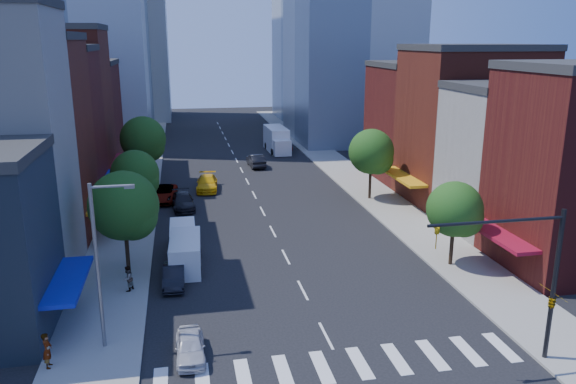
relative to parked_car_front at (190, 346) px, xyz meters
name	(u,v)px	position (x,y,z in m)	size (l,w,h in m)	color
ground	(326,336)	(7.50, 0.79, -0.64)	(220.00, 220.00, 0.00)	black
sidewalk_left	(139,178)	(-5.00, 40.79, -0.56)	(5.00, 120.00, 0.15)	gray
sidewalk_right	(341,169)	(20.00, 40.79, -0.56)	(5.00, 120.00, 0.15)	gray
crosswalk	(341,365)	(7.50, -2.21, -0.63)	(19.00, 3.00, 0.01)	silver
bldg_left_2	(8,143)	(-13.50, 21.29, 7.36)	(12.00, 9.00, 16.00)	#5C1F15
bldg_left_3	(34,133)	(-13.50, 29.79, 6.86)	(12.00, 8.00, 15.00)	#4F1313
bldg_left_4	(52,111)	(-13.50, 38.29, 7.86)	(12.00, 9.00, 17.00)	#5C1F15
bldg_left_5	(69,118)	(-13.50, 47.79, 5.86)	(12.00, 10.00, 13.00)	#4F1313
bldg_right_1	(520,161)	(28.50, 15.79, 5.36)	(12.00, 8.00, 12.00)	beige
bldg_right_2	(469,128)	(28.50, 24.79, 6.86)	(12.00, 10.00, 15.00)	#5C1F15
bldg_right_3	(426,124)	(28.50, 34.79, 5.86)	(12.00, 10.00, 13.00)	#4F1313
traffic_signal	(544,287)	(17.44, -3.71, 3.52)	(7.24, 2.24, 8.00)	black
streetlight	(100,256)	(-4.31, 1.79, 4.64)	(2.25, 0.25, 9.00)	slate
tree_left_near	(126,208)	(-3.85, 11.71, 4.23)	(4.80, 4.80, 7.30)	black
tree_left_mid	(137,176)	(-3.85, 22.71, 3.89)	(4.20, 4.20, 6.65)	black
tree_left_far	(144,141)	(-3.85, 36.71, 4.57)	(5.00, 5.00, 7.75)	black
tree_right_near	(457,211)	(19.15, 8.71, 3.55)	(4.00, 4.00, 6.20)	black
tree_right_far	(373,153)	(19.15, 26.71, 4.23)	(4.60, 4.60, 7.20)	black
parked_car_front	(190,346)	(0.00, 0.00, 0.00)	(1.51, 3.74, 1.28)	silver
parked_car_second	(174,276)	(-0.85, 9.26, 0.03)	(1.42, 4.07, 1.34)	black
parked_car_third	(163,194)	(-2.00, 30.35, 0.14)	(2.58, 5.59, 1.55)	#999999
parked_car_rear	(183,201)	(0.00, 27.18, 0.10)	(2.06, 5.08, 1.47)	black
cargo_van_near	(183,239)	(-0.15, 15.50, 0.38)	(2.00, 4.85, 2.06)	white
cargo_van_far	(186,254)	(-0.01, 12.00, 0.49)	(2.38, 5.45, 2.29)	silver
taxi	(207,183)	(2.69, 33.83, 0.15)	(2.21, 5.43, 1.58)	yellow
traffic_car_oncoming	(256,161)	(9.58, 44.39, 0.19)	(1.75, 5.02, 1.65)	black
traffic_car_far	(285,145)	(15.34, 54.72, 0.15)	(1.85, 4.61, 1.57)	#999999
box_truck	(277,140)	(14.06, 54.13, 1.02)	(2.91, 8.79, 3.51)	white
pedestrian_near	(47,350)	(-7.00, 0.23, 0.45)	(0.68, 0.45, 1.87)	#999999
pedestrian_far	(128,279)	(-3.78, 8.63, 0.36)	(0.82, 0.64, 1.70)	#999999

